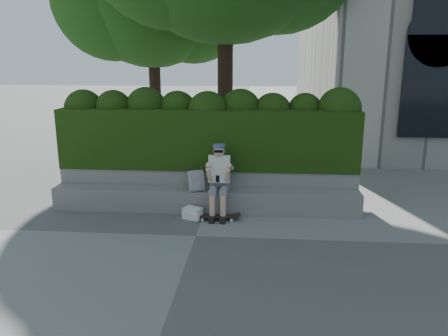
# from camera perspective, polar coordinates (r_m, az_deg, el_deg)

# --- Properties ---
(ground) EXTENTS (80.00, 80.00, 0.00)m
(ground) POSITION_cam_1_polar(r_m,az_deg,el_deg) (7.52, -3.70, -8.86)
(ground) COLOR slate
(ground) RESTS_ON ground
(bench_ledge) EXTENTS (6.00, 0.45, 0.45)m
(bench_ledge) POSITION_cam_1_polar(r_m,az_deg,el_deg) (8.60, -2.53, -4.23)
(bench_ledge) COLOR gray
(bench_ledge) RESTS_ON ground
(planter_wall) EXTENTS (6.00, 0.50, 0.75)m
(planter_wall) POSITION_cam_1_polar(r_m,az_deg,el_deg) (9.00, -2.17, -2.37)
(planter_wall) COLOR gray
(planter_wall) RESTS_ON ground
(hedge) EXTENTS (6.00, 1.00, 1.20)m
(hedge) POSITION_cam_1_polar(r_m,az_deg,el_deg) (8.99, -2.05, 4.01)
(hedge) COLOR black
(hedge) RESTS_ON planter_wall
(person) EXTENTS (0.40, 0.76, 1.38)m
(person) POSITION_cam_1_polar(r_m,az_deg,el_deg) (8.24, -0.65, -1.20)
(person) COLOR slate
(person) RESTS_ON ground
(skateboard) EXTENTS (0.78, 0.24, 0.08)m
(skateboard) POSITION_cam_1_polar(r_m,az_deg,el_deg) (8.19, -0.91, -6.33)
(skateboard) COLOR black
(skateboard) RESTS_ON ground
(backpack_plaid) EXTENTS (0.31, 0.26, 0.40)m
(backpack_plaid) POSITION_cam_1_polar(r_m,az_deg,el_deg) (8.40, -3.66, -1.66)
(backpack_plaid) COLOR #B8B7BC
(backpack_plaid) RESTS_ON bench_ledge
(backpack_ground) EXTENTS (0.40, 0.36, 0.21)m
(backpack_ground) POSITION_cam_1_polar(r_m,az_deg,el_deg) (8.26, -4.14, -5.91)
(backpack_ground) COLOR white
(backpack_ground) RESTS_ON ground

